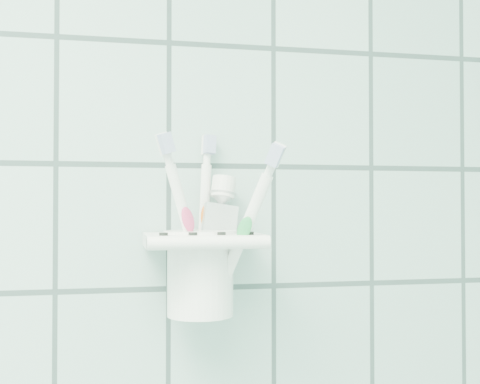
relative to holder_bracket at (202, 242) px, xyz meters
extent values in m
cube|color=white|center=(0.00, 0.04, -0.01)|extent=(0.05, 0.02, 0.03)
cube|color=white|center=(0.00, 0.00, 0.00)|extent=(0.12, 0.09, 0.01)
cylinder|color=white|center=(0.00, -0.05, 0.00)|extent=(0.12, 0.01, 0.01)
cylinder|color=black|center=(-0.04, -0.03, 0.01)|extent=(0.01, 0.01, 0.00)
cylinder|color=black|center=(-0.01, -0.03, 0.01)|extent=(0.01, 0.01, 0.00)
cylinder|color=black|center=(0.01, -0.03, 0.01)|extent=(0.01, 0.01, 0.00)
cylinder|color=black|center=(0.04, -0.03, 0.01)|extent=(0.01, 0.01, 0.00)
cylinder|color=white|center=(0.00, 0.00, -0.03)|extent=(0.07, 0.07, 0.09)
cylinder|color=white|center=(0.00, 0.00, 0.01)|extent=(0.08, 0.08, 0.01)
cylinder|color=black|center=(0.00, 0.00, 0.01)|extent=(0.06, 0.06, 0.00)
cylinder|color=white|center=(0.01, 0.00, 0.01)|extent=(0.06, 0.03, 0.15)
cylinder|color=white|center=(0.01, 0.00, 0.10)|extent=(0.02, 0.01, 0.02)
cube|color=silver|center=(0.01, 0.00, 0.11)|extent=(0.02, 0.01, 0.02)
cube|color=white|center=(0.01, 0.01, 0.11)|extent=(0.02, 0.01, 0.03)
ellipsoid|color=#D83F72|center=(0.01, 0.00, 0.03)|extent=(0.02, 0.01, 0.03)
cylinder|color=white|center=(0.00, 0.02, 0.01)|extent=(0.03, 0.04, 0.16)
cylinder|color=white|center=(0.00, 0.02, 0.10)|extent=(0.01, 0.01, 0.02)
cube|color=silver|center=(0.00, 0.01, 0.11)|extent=(0.02, 0.01, 0.02)
cube|color=white|center=(0.00, 0.02, 0.11)|extent=(0.01, 0.01, 0.02)
ellipsoid|color=orange|center=(0.00, 0.01, 0.03)|extent=(0.02, 0.01, 0.03)
cylinder|color=white|center=(0.01, 0.00, 0.01)|extent=(0.06, 0.08, 0.15)
cylinder|color=white|center=(0.01, 0.00, 0.10)|extent=(0.02, 0.02, 0.02)
cube|color=silver|center=(0.01, 0.00, 0.11)|extent=(0.02, 0.02, 0.03)
cube|color=white|center=(0.01, 0.00, 0.11)|extent=(0.02, 0.02, 0.03)
ellipsoid|color=green|center=(0.01, 0.00, 0.03)|extent=(0.02, 0.02, 0.03)
cube|color=silver|center=(0.01, 0.00, -0.01)|extent=(0.05, 0.03, 0.11)
cube|color=silver|center=(0.01, 0.00, -0.06)|extent=(0.04, 0.01, 0.02)
cone|color=silver|center=(0.01, 0.00, 0.05)|extent=(0.04, 0.03, 0.03)
cylinder|color=white|center=(0.01, 0.00, 0.06)|extent=(0.03, 0.03, 0.03)
camera|label=1|loc=(-0.09, -0.63, 0.04)|focal=45.00mm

